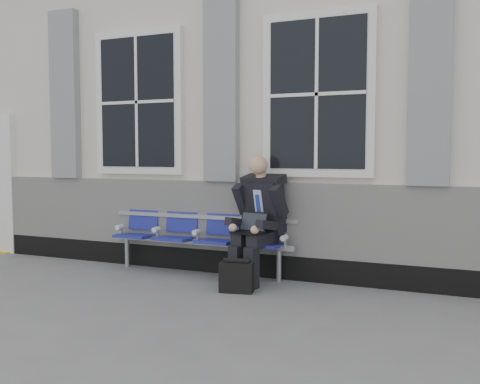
% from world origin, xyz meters
% --- Properties ---
extents(ground, '(70.00, 70.00, 0.00)m').
position_xyz_m(ground, '(0.00, 0.00, 0.00)').
color(ground, slate).
rests_on(ground, ground).
extents(station_building, '(14.40, 4.40, 4.49)m').
position_xyz_m(station_building, '(-0.02, 3.47, 2.22)').
color(station_building, beige).
rests_on(station_building, ground).
extents(bench, '(2.60, 0.47, 0.91)m').
position_xyz_m(bench, '(-1.17, 1.32, 0.55)').
color(bench, '#9EA0A3').
rests_on(bench, ground).
extents(businessman, '(0.68, 0.91, 1.53)m').
position_xyz_m(businessman, '(-0.29, 1.18, 0.82)').
color(businessman, black).
rests_on(businessman, ground).
extents(briefcase, '(0.40, 0.23, 0.39)m').
position_xyz_m(briefcase, '(-0.35, 0.64, 0.18)').
color(briefcase, black).
rests_on(briefcase, ground).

